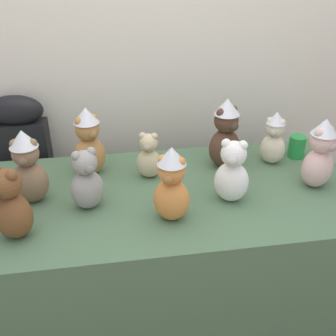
{
  "coord_description": "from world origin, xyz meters",
  "views": [
    {
      "loc": [
        -0.23,
        -1.22,
        1.76
      ],
      "look_at": [
        0.0,
        0.25,
        0.91
      ],
      "focal_mm": 44.44,
      "sensor_mm": 36.0,
      "label": 1
    }
  ],
  "objects_px": {
    "teddy_bear_chestnut": "(11,206)",
    "teddy_bear_ginger": "(171,185)",
    "party_cup_green": "(297,147)",
    "instrument_case": "(30,189)",
    "teddy_bear_snow": "(232,173)",
    "teddy_bear_sand": "(149,157)",
    "teddy_bear_caramel": "(89,142)",
    "teddy_bear_ash": "(87,181)",
    "teddy_bear_blush": "(320,154)",
    "teddy_bear_cream": "(274,139)",
    "display_table": "(168,262)",
    "teddy_bear_cocoa": "(225,134)",
    "teddy_bear_mocha": "(28,168)"
  },
  "relations": [
    {
      "from": "teddy_bear_caramel",
      "to": "teddy_bear_ash",
      "type": "bearing_deg",
      "value": -120.84
    },
    {
      "from": "instrument_case",
      "to": "teddy_bear_chestnut",
      "type": "xyz_separation_m",
      "value": [
        0.09,
        -0.73,
        0.38
      ]
    },
    {
      "from": "teddy_bear_snow",
      "to": "teddy_bear_blush",
      "type": "bearing_deg",
      "value": 30.49
    },
    {
      "from": "teddy_bear_ginger",
      "to": "teddy_bear_cream",
      "type": "xyz_separation_m",
      "value": [
        0.55,
        0.37,
        -0.02
      ]
    },
    {
      "from": "teddy_bear_sand",
      "to": "teddy_bear_ginger",
      "type": "xyz_separation_m",
      "value": [
        0.05,
        -0.33,
        0.05
      ]
    },
    {
      "from": "teddy_bear_cocoa",
      "to": "teddy_bear_mocha",
      "type": "xyz_separation_m",
      "value": [
        -0.85,
        -0.17,
        -0.01
      ]
    },
    {
      "from": "teddy_bear_ginger",
      "to": "party_cup_green",
      "type": "height_order",
      "value": "teddy_bear_ginger"
    },
    {
      "from": "teddy_bear_chestnut",
      "to": "teddy_bear_ginger",
      "type": "height_order",
      "value": "teddy_bear_ginger"
    },
    {
      "from": "teddy_bear_caramel",
      "to": "teddy_bear_ash",
      "type": "xyz_separation_m",
      "value": [
        -0.01,
        -0.27,
        -0.04
      ]
    },
    {
      "from": "teddy_bear_sand",
      "to": "teddy_bear_caramel",
      "type": "bearing_deg",
      "value": -179.6
    },
    {
      "from": "teddy_bear_sand",
      "to": "teddy_bear_cocoa",
      "type": "bearing_deg",
      "value": 23.57
    },
    {
      "from": "teddy_bear_snow",
      "to": "teddy_bear_ginger",
      "type": "height_order",
      "value": "teddy_bear_ginger"
    },
    {
      "from": "teddy_bear_blush",
      "to": "teddy_bear_ginger",
      "type": "bearing_deg",
      "value": 166.25
    },
    {
      "from": "teddy_bear_ash",
      "to": "teddy_bear_cocoa",
      "type": "distance_m",
      "value": 0.68
    },
    {
      "from": "teddy_bear_chestnut",
      "to": "teddy_bear_caramel",
      "type": "height_order",
      "value": "teddy_bear_caramel"
    },
    {
      "from": "instrument_case",
      "to": "teddy_bear_caramel",
      "type": "bearing_deg",
      "value": -37.81
    },
    {
      "from": "teddy_bear_cream",
      "to": "instrument_case",
      "type": "bearing_deg",
      "value": -162.69
    },
    {
      "from": "instrument_case",
      "to": "teddy_bear_cream",
      "type": "height_order",
      "value": "instrument_case"
    },
    {
      "from": "teddy_bear_cream",
      "to": "teddy_bear_mocha",
      "type": "distance_m",
      "value": 1.1
    },
    {
      "from": "instrument_case",
      "to": "party_cup_green",
      "type": "bearing_deg",
      "value": -9.5
    },
    {
      "from": "teddy_bear_cream",
      "to": "teddy_bear_ash",
      "type": "height_order",
      "value": "same"
    },
    {
      "from": "teddy_bear_sand",
      "to": "teddy_bear_ginger",
      "type": "distance_m",
      "value": 0.34
    },
    {
      "from": "display_table",
      "to": "instrument_case",
      "type": "height_order",
      "value": "instrument_case"
    },
    {
      "from": "teddy_bear_ginger",
      "to": "teddy_bear_ash",
      "type": "height_order",
      "value": "teddy_bear_ginger"
    },
    {
      "from": "teddy_bear_chestnut",
      "to": "party_cup_green",
      "type": "xyz_separation_m",
      "value": [
        1.27,
        0.43,
        -0.08
      ]
    },
    {
      "from": "display_table",
      "to": "teddy_bear_snow",
      "type": "height_order",
      "value": "teddy_bear_snow"
    },
    {
      "from": "teddy_bear_chestnut",
      "to": "teddy_bear_snow",
      "type": "bearing_deg",
      "value": 41.0
    },
    {
      "from": "teddy_bear_ash",
      "to": "instrument_case",
      "type": "bearing_deg",
      "value": 96.24
    },
    {
      "from": "teddy_bear_ginger",
      "to": "teddy_bear_cocoa",
      "type": "distance_m",
      "value": 0.49
    },
    {
      "from": "teddy_bear_ash",
      "to": "display_table",
      "type": "bearing_deg",
      "value": -15.13
    },
    {
      "from": "teddy_bear_ash",
      "to": "teddy_bear_snow",
      "type": "bearing_deg",
      "value": -28.39
    },
    {
      "from": "teddy_bear_chestnut",
      "to": "teddy_bear_caramel",
      "type": "bearing_deg",
      "value": 91.11
    },
    {
      "from": "instrument_case",
      "to": "teddy_bear_snow",
      "type": "height_order",
      "value": "instrument_case"
    },
    {
      "from": "teddy_bear_blush",
      "to": "party_cup_green",
      "type": "height_order",
      "value": "teddy_bear_blush"
    },
    {
      "from": "teddy_bear_ash",
      "to": "party_cup_green",
      "type": "distance_m",
      "value": 1.05
    },
    {
      "from": "teddy_bear_snow",
      "to": "teddy_bear_ash",
      "type": "height_order",
      "value": "teddy_bear_snow"
    },
    {
      "from": "teddy_bear_snow",
      "to": "teddy_bear_caramel",
      "type": "height_order",
      "value": "teddy_bear_caramel"
    },
    {
      "from": "instrument_case",
      "to": "teddy_bear_snow",
      "type": "xyz_separation_m",
      "value": [
        0.92,
        -0.62,
        0.37
      ]
    },
    {
      "from": "teddy_bear_sand",
      "to": "teddy_bear_caramel",
      "type": "xyz_separation_m",
      "value": [
        -0.26,
        0.07,
        0.06
      ]
    },
    {
      "from": "teddy_bear_blush",
      "to": "teddy_bear_mocha",
      "type": "xyz_separation_m",
      "value": [
        -1.2,
        0.07,
        0.0
      ]
    },
    {
      "from": "display_table",
      "to": "party_cup_green",
      "type": "xyz_separation_m",
      "value": [
        0.67,
        0.22,
        0.45
      ]
    },
    {
      "from": "display_table",
      "to": "teddy_bear_cream",
      "type": "distance_m",
      "value": 0.77
    },
    {
      "from": "teddy_bear_blush",
      "to": "party_cup_green",
      "type": "xyz_separation_m",
      "value": [
        0.03,
        0.27,
        -0.1
      ]
    },
    {
      "from": "instrument_case",
      "to": "teddy_bear_snow",
      "type": "distance_m",
      "value": 1.18
    },
    {
      "from": "display_table",
      "to": "teddy_bear_caramel",
      "type": "relative_size",
      "value": 5.2
    },
    {
      "from": "teddy_bear_cream",
      "to": "teddy_bear_cocoa",
      "type": "distance_m",
      "value": 0.24
    },
    {
      "from": "teddy_bear_snow",
      "to": "teddy_bear_sand",
      "type": "relative_size",
      "value": 1.26
    },
    {
      "from": "teddy_bear_ash",
      "to": "teddy_bear_blush",
      "type": "bearing_deg",
      "value": -23.92
    },
    {
      "from": "teddy_bear_sand",
      "to": "teddy_bear_cream",
      "type": "bearing_deg",
      "value": 20.16
    },
    {
      "from": "teddy_bear_sand",
      "to": "teddy_bear_cream",
      "type": "height_order",
      "value": "teddy_bear_cream"
    }
  ]
}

